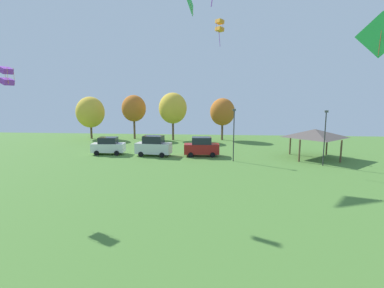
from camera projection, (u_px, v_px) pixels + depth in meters
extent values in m
cube|color=green|center=(190.00, 2.00, 30.78)|extent=(0.63, 2.96, 2.93)
cylinder|color=orange|center=(190.00, 2.00, 30.76)|extent=(0.80, 0.06, 2.61)
cube|color=purple|center=(6.00, 70.00, 21.05)|extent=(1.01, 0.98, 0.58)
cube|color=purple|center=(7.00, 81.00, 21.17)|extent=(1.01, 0.98, 0.58)
cylinder|color=orange|center=(8.00, 76.00, 20.76)|extent=(0.02, 0.02, 1.15)
cylinder|color=orange|center=(5.00, 76.00, 21.47)|extent=(0.02, 0.02, 1.15)
cylinder|color=orange|center=(14.00, 76.00, 21.41)|extent=(0.02, 0.02, 1.15)
cube|color=green|center=(381.00, 35.00, 20.97)|extent=(2.83, 1.71, 3.27)
cylinder|color=red|center=(381.00, 35.00, 20.96)|extent=(0.30, 0.39, 2.96)
cube|color=orange|center=(220.00, 22.00, 34.52)|extent=(1.11, 1.11, 0.53)
cube|color=orange|center=(220.00, 29.00, 34.65)|extent=(1.11, 1.11, 0.53)
cylinder|color=purple|center=(217.00, 25.00, 34.26)|extent=(0.02, 0.02, 1.25)
cylinder|color=purple|center=(223.00, 25.00, 34.20)|extent=(0.02, 0.02, 1.25)
cylinder|color=purple|center=(217.00, 26.00, 34.97)|extent=(0.02, 0.02, 1.25)
cylinder|color=purple|center=(223.00, 26.00, 34.91)|extent=(0.02, 0.02, 1.25)
cylinder|color=purple|center=(220.00, 39.00, 34.82)|extent=(0.24, 0.24, 1.68)
cube|color=silver|center=(108.00, 148.00, 39.36)|extent=(4.34, 2.11, 1.14)
cube|color=#1E232D|center=(108.00, 140.00, 39.21)|extent=(2.44, 1.83, 0.80)
cylinder|color=black|center=(117.00, 153.00, 38.55)|extent=(0.66, 0.27, 0.64)
cylinder|color=black|center=(120.00, 151.00, 40.32)|extent=(0.66, 0.27, 0.64)
cylinder|color=black|center=(97.00, 153.00, 38.57)|extent=(0.66, 0.27, 0.64)
cylinder|color=black|center=(101.00, 151.00, 40.35)|extent=(0.66, 0.27, 0.64)
cube|color=silver|center=(154.00, 148.00, 38.32)|extent=(4.64, 2.35, 1.33)
cube|color=#1E232D|center=(153.00, 139.00, 38.14)|extent=(2.63, 1.98, 0.93)
cylinder|color=black|center=(162.00, 155.00, 37.25)|extent=(0.66, 0.29, 0.64)
cylinder|color=black|center=(166.00, 152.00, 39.06)|extent=(0.66, 0.29, 0.64)
cylinder|color=black|center=(141.00, 154.00, 37.79)|extent=(0.66, 0.29, 0.64)
cylinder|color=black|center=(146.00, 152.00, 39.60)|extent=(0.66, 0.29, 0.64)
cube|color=maroon|center=(202.00, 149.00, 38.14)|extent=(4.54, 2.13, 1.25)
cube|color=#1E232D|center=(202.00, 141.00, 37.97)|extent=(2.55, 1.83, 0.87)
cylinder|color=black|center=(213.00, 155.00, 37.33)|extent=(0.65, 0.27, 0.64)
cylinder|color=black|center=(212.00, 152.00, 39.10)|extent=(0.65, 0.27, 0.64)
cylinder|color=black|center=(191.00, 155.00, 37.36)|extent=(0.65, 0.27, 0.64)
cylinder|color=black|center=(191.00, 152.00, 39.13)|extent=(0.65, 0.27, 0.64)
cylinder|color=brown|center=(300.00, 151.00, 34.76)|extent=(0.20, 0.20, 2.60)
cylinder|color=brown|center=(341.00, 151.00, 34.35)|extent=(0.20, 0.20, 2.60)
cylinder|color=brown|center=(290.00, 144.00, 39.29)|extent=(0.20, 0.20, 2.60)
cylinder|color=brown|center=(327.00, 145.00, 38.89)|extent=(0.20, 0.20, 2.60)
pyramid|color=#564C47|center=(315.00, 133.00, 36.54)|extent=(6.02, 5.96, 1.00)
cylinder|color=#2D2D33|center=(324.00, 139.00, 32.45)|extent=(0.12, 0.12, 5.82)
cube|color=#4C4C51|center=(326.00, 111.00, 31.99)|extent=(0.36, 0.20, 0.24)
cylinder|color=#2D2D33|center=(234.00, 136.00, 34.82)|extent=(0.12, 0.12, 5.88)
cube|color=#4C4C51|center=(234.00, 110.00, 34.35)|extent=(0.36, 0.20, 0.24)
cylinder|color=brown|center=(91.00, 131.00, 54.19)|extent=(0.36, 0.36, 2.90)
ellipsoid|color=gold|center=(90.00, 112.00, 53.68)|extent=(5.02, 5.02, 5.52)
cylinder|color=brown|center=(134.00, 128.00, 54.02)|extent=(0.36, 0.36, 3.86)
ellipsoid|color=#BC6623|center=(134.00, 108.00, 53.47)|extent=(4.30, 4.30, 4.73)
cylinder|color=brown|center=(173.00, 129.00, 52.33)|extent=(0.36, 0.36, 3.75)
ellipsoid|color=gold|center=(173.00, 108.00, 51.76)|extent=(4.85, 4.85, 5.33)
cylinder|color=brown|center=(222.00, 131.00, 52.51)|extent=(0.36, 0.36, 3.31)
ellipsoid|color=#BC6623|center=(222.00, 112.00, 52.00)|extent=(4.31, 4.31, 4.74)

